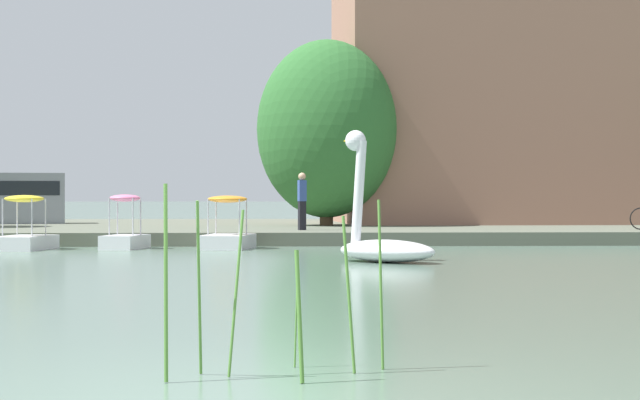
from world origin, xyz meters
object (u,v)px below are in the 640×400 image
(pedal_boat_orange, at_px, (227,233))
(pedal_boat_pink, at_px, (125,234))
(person_on_path, at_px, (302,200))
(parked_van, at_px, (2,196))
(tree_willow_near_path, at_px, (326,129))
(pedal_boat_yellow, at_px, (24,233))
(swan_boat, at_px, (382,238))

(pedal_boat_orange, relative_size, pedal_boat_pink, 1.22)
(pedal_boat_pink, relative_size, person_on_path, 1.08)
(pedal_boat_pink, bearing_deg, person_on_path, 37.17)
(pedal_boat_pink, height_order, parked_van, parked_van)
(parked_van, bearing_deg, pedal_boat_pink, -63.51)
(tree_willow_near_path, bearing_deg, person_on_path, -100.95)
(pedal_boat_yellow, height_order, person_on_path, person_on_path)
(tree_willow_near_path, bearing_deg, pedal_boat_pink, -123.45)
(parked_van, bearing_deg, swan_boat, -56.45)
(pedal_boat_yellow, bearing_deg, person_on_path, 28.09)
(pedal_boat_pink, height_order, tree_willow_near_path, tree_willow_near_path)
(swan_boat, height_order, pedal_boat_pink, swan_boat)
(pedal_boat_pink, bearing_deg, tree_willow_near_path, 56.55)
(pedal_boat_orange, distance_m, person_on_path, 4.55)
(swan_boat, height_order, pedal_boat_yellow, swan_boat)
(swan_boat, bearing_deg, pedal_boat_pink, 134.29)
(pedal_boat_orange, xyz_separation_m, person_on_path, (2.22, 3.86, 0.92))
(swan_boat, distance_m, pedal_boat_yellow, 11.30)
(swan_boat, height_order, pedal_boat_orange, swan_boat)
(pedal_boat_orange, distance_m, pedal_boat_yellow, 5.61)
(pedal_boat_pink, distance_m, tree_willow_near_path, 11.68)
(tree_willow_near_path, bearing_deg, pedal_boat_yellow, -132.72)
(parked_van, bearing_deg, person_on_path, -37.89)
(pedal_boat_orange, relative_size, pedal_boat_yellow, 0.99)
(pedal_boat_pink, bearing_deg, pedal_boat_yellow, -173.39)
(swan_boat, xyz_separation_m, pedal_boat_orange, (-3.70, 6.73, -0.09))
(pedal_boat_yellow, distance_m, tree_willow_near_path, 13.53)
(pedal_boat_orange, height_order, pedal_boat_pink, pedal_boat_pink)
(swan_boat, distance_m, person_on_path, 10.73)
(pedal_boat_pink, distance_m, pedal_boat_yellow, 2.75)
(pedal_boat_orange, height_order, tree_willow_near_path, tree_willow_near_path)
(swan_boat, distance_m, parked_van, 23.43)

